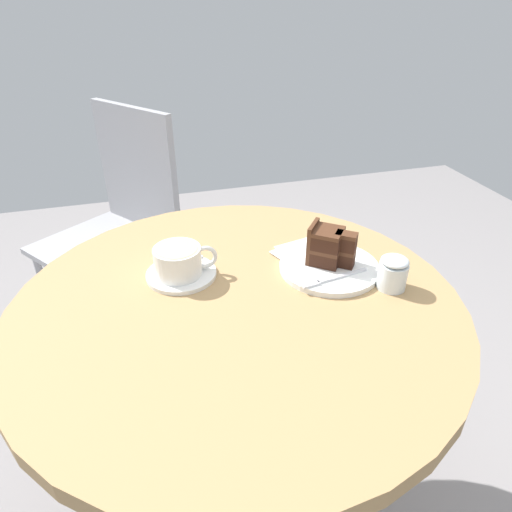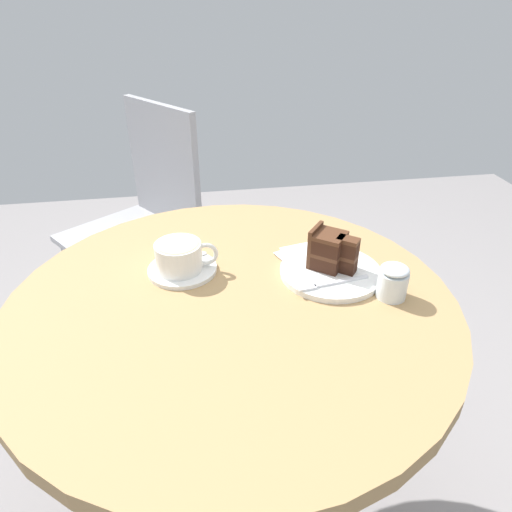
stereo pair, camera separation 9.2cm
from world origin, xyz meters
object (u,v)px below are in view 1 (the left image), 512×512
Objects in this scene: cake_plate at (329,267)px; sugar_pot at (393,273)px; napkin at (319,255)px; saucer at (181,274)px; fork at (326,279)px; cafe_chair at (122,218)px; cake_slice at (328,246)px; coffee_cup at (179,260)px; teaspoon at (186,260)px.

sugar_pot is (0.09, -0.09, 0.03)m from cake_plate.
saucer is at bearing 179.68° from napkin.
fork is 0.17× the size of cafe_chair.
cake_slice is at bearing -9.53° from saucer.
coffee_cup is 0.06m from teaspoon.
teaspoon is (0.02, 0.04, 0.01)m from saucer.
saucer is 0.31m from cake_plate.
fork is 0.73× the size of napkin.
coffee_cup is 0.42m from sugar_pot.
teaspoon reaches higher than napkin.
coffee_cup reaches higher than cake_plate.
teaspoon is at bearing -39.86° from fork.
teaspoon is at bearing 171.38° from napkin.
sugar_pot is at bearing -45.60° from cake_plate.
cafe_chair is at bearing -72.33° from fork.
coffee_cup reaches higher than teaspoon.
fork is 2.19× the size of sugar_pot.
cafe_chair is (-0.39, 0.79, -0.18)m from fork.
cake_plate reaches higher than napkin.
teaspoon is 0.51× the size of napkin.
cake_slice is (0.30, -0.05, 0.01)m from coffee_cup.
cake_slice is 0.67× the size of fork.
saucer is 0.16× the size of cafe_chair.
saucer is 0.31m from cake_slice.
cafe_chair is at bearing 90.93° from teaspoon.
fork is at bearing 160.44° from sugar_pot.
cake_plate is at bearing 134.40° from sugar_pot.
cake_slice reaches higher than teaspoon.
fork is (0.27, -0.11, 0.01)m from saucer.
teaspoon is 0.67m from cafe_chair.
cake_plate is 2.05× the size of cake_slice.
napkin is (0.30, -0.00, -0.00)m from saucer.
saucer is at bearing -121.20° from teaspoon.
cafe_chair is at bearing 120.19° from cake_slice.
cafe_chair is 0.99m from sugar_pot.
saucer is 2.07× the size of sugar_pot.
fork reaches higher than napkin.
cafe_chair reaches higher than coffee_cup.
fork is at bearing -10.05° from cafe_chair.
saucer is at bearing 55.98° from coffee_cup.
cafe_chair is (-0.43, 0.68, -0.17)m from napkin.
saucer is 0.04m from coffee_cup.
coffee_cup is at bearing 169.31° from cake_plate.
coffee_cup is at bearing 171.30° from cake_slice.
cafe_chair reaches higher than teaspoon.
cafe_chair reaches higher than cake_slice.
fork is (0.27, -0.11, -0.02)m from coffee_cup.
teaspoon is at bearing 70.24° from saucer.
cake_plate is 3.00× the size of sugar_pot.
cafe_chair is (-0.42, 0.72, -0.22)m from cake_slice.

